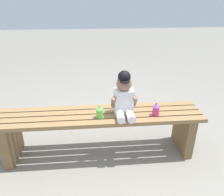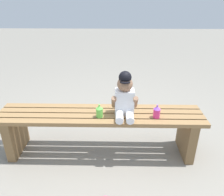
{
  "view_description": "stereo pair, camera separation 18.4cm",
  "coord_description": "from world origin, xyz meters",
  "views": [
    {
      "loc": [
        -0.04,
        -1.76,
        1.45
      ],
      "look_at": [
        0.11,
        -0.05,
        0.62
      ],
      "focal_mm": 35.43,
      "sensor_mm": 36.0,
      "label": 1
    },
    {
      "loc": [
        0.14,
        -1.76,
        1.45
      ],
      "look_at": [
        0.11,
        -0.05,
        0.62
      ],
      "focal_mm": 35.43,
      "sensor_mm": 36.0,
      "label": 2
    }
  ],
  "objects": [
    {
      "name": "sippy_cup_left",
      "position": [
        0.0,
        -0.07,
        0.5
      ],
      "size": [
        0.06,
        0.06,
        0.12
      ],
      "color": "#66CC4C",
      "rests_on": "park_bench"
    },
    {
      "name": "ground_plane",
      "position": [
        0.0,
        0.0,
        0.0
      ],
      "size": [
        16.0,
        16.0,
        0.0
      ],
      "primitive_type": "plane",
      "color": "gray"
    },
    {
      "name": "park_bench",
      "position": [
        0.0,
        0.0,
        0.31
      ],
      "size": [
        1.89,
        0.36,
        0.44
      ],
      "color": "olive",
      "rests_on": "ground_plane"
    },
    {
      "name": "child_figure",
      "position": [
        0.22,
        -0.01,
        0.61
      ],
      "size": [
        0.23,
        0.27,
        0.4
      ],
      "color": "white",
      "rests_on": "park_bench"
    },
    {
      "name": "sippy_cup_right",
      "position": [
        0.5,
        -0.07,
        0.5
      ],
      "size": [
        0.06,
        0.06,
        0.12
      ],
      "color": "#E5337F",
      "rests_on": "park_bench"
    }
  ]
}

